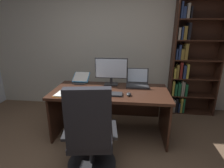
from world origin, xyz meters
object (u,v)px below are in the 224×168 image
Objects in this scene: laptop at (137,82)px; pen at (92,90)px; office_chair at (90,138)px; notepad at (91,90)px; desk at (111,100)px; reading_stand_with_book at (81,78)px; bookshelf at (190,63)px; monitor at (111,71)px; open_binder at (71,94)px; computer_mouse at (129,94)px; keyboard at (107,94)px.

pen is at bearing -153.86° from laptop.
notepad is at bearing 92.88° from office_chair.
reading_stand_with_book is (-0.55, 0.27, 0.27)m from desk.
desk is 0.81× the size of bookshelf.
reading_stand_with_book is (-1.95, -0.59, -0.19)m from bookshelf.
laptop is 1.71× the size of notepad.
bookshelf reaches higher than monitor.
office_chair is 7.85× the size of pen.
office_chair reaches higher than open_binder.
laptop is 1.22× the size of reading_stand_with_book.
computer_mouse is (0.30, -0.46, -0.21)m from monitor.
monitor is at bearing -178.70° from laptop.
desk is at bearing -26.21° from reading_stand_with_book.
laptop is at bearing -3.65° from reading_stand_with_book.
office_chair is 1.21m from monitor.
office_chair reaches higher than notepad.
pen is (0.28, -0.40, -0.06)m from reading_stand_with_book.
office_chair is (-0.13, -0.90, -0.08)m from desk.
laptop is (0.41, 0.21, 0.25)m from desk.
office_chair is 0.71m from keyboard.
bookshelf is 1.82m from keyboard.
open_binder is (-0.53, -0.31, 0.21)m from desk.
bookshelf is 2.26m from open_binder.
pen is at bearing 151.69° from keyboard.
open_binder is (0.03, -0.58, -0.06)m from reading_stand_with_book.
monitor is (0.11, 1.10, 0.51)m from office_chair.
keyboard is (0.11, 0.64, 0.29)m from office_chair.
office_chair is 1.29m from reading_stand_with_book.
monitor is 1.19× the size of open_binder.
reading_stand_with_book is (-0.84, 0.53, 0.06)m from computer_mouse.
notepad is at bearing -156.74° from desk.
notepad is at bearing 180.00° from pen.
desk is at bearing 73.07° from office_chair.
notepad is (-0.27, 0.13, -0.01)m from keyboard.
reading_stand_with_book is at bearing 147.58° from computer_mouse.
reading_stand_with_book reaches higher than pen.
open_binder is at bearing 115.40° from office_chair.
computer_mouse is at bearing -13.77° from pen.
office_chair is (-1.52, -1.76, -0.54)m from bookshelf.
pen is at bearing 91.45° from office_chair.
bookshelf is 1.20m from laptop.
office_chair reaches higher than computer_mouse.
open_binder is at bearing -176.47° from computer_mouse.
desk is at bearing 34.36° from open_binder.
computer_mouse is at bearing 0.00° from keyboard.
keyboard is (-0.02, -0.26, 0.21)m from desk.
computer_mouse reaches higher than notepad.
reading_stand_with_book reaches higher than keyboard.
monitor reaches higher than computer_mouse.
desk is 1.70m from bookshelf.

